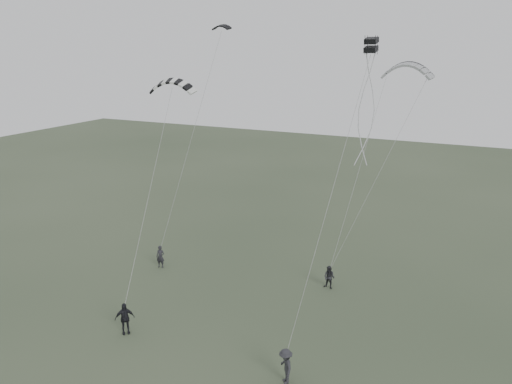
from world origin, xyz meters
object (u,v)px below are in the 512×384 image
at_px(flyer_far, 286,366).
at_px(kite_striped, 172,81).
at_px(flyer_left, 160,257).
at_px(kite_box, 371,45).
at_px(flyer_center, 125,318).
at_px(kite_pale_large, 408,64).
at_px(kite_dark_small, 221,26).
at_px(flyer_right, 329,277).

height_order(flyer_far, kite_striped, kite_striped).
height_order(flyer_left, kite_box, kite_box).
bearing_deg(kite_box, flyer_left, 178.27).
distance_m(flyer_left, flyer_center, 9.33).
bearing_deg(kite_pale_large, kite_dark_small, -162.75).
height_order(flyer_far, kite_dark_small, kite_dark_small).
relative_size(flyer_right, flyer_center, 0.85).
height_order(flyer_far, kite_pale_large, kite_pale_large).
height_order(flyer_right, kite_pale_large, kite_pale_large).
xyz_separation_m(flyer_right, kite_dark_small, (-10.41, 3.79, 17.23)).
relative_size(flyer_left, kite_box, 2.48).
xyz_separation_m(flyer_right, flyer_center, (-9.32, -10.76, 0.15)).
height_order(flyer_center, kite_box, kite_box).
bearing_deg(kite_striped, flyer_far, -46.08).
bearing_deg(flyer_center, flyer_left, 68.25).
height_order(flyer_left, kite_pale_large, kite_pale_large).
distance_m(flyer_left, kite_dark_small, 18.35).
xyz_separation_m(flyer_far, kite_pale_large, (2.14, 17.29, 14.36)).
bearing_deg(kite_striped, flyer_center, -90.24).
bearing_deg(flyer_right, flyer_far, -76.08).
xyz_separation_m(flyer_left, kite_striped, (2.05, -0.35, 13.42)).
height_order(flyer_left, flyer_far, flyer_far).
distance_m(kite_pale_large, kite_striped, 16.64).
relative_size(kite_dark_small, kite_striped, 0.50).
xyz_separation_m(flyer_center, kite_dark_small, (-1.10, 14.55, 17.08)).
distance_m(flyer_far, kite_box, 17.30).
relative_size(flyer_left, flyer_right, 1.05).
bearing_deg(flyer_left, kite_striped, -23.53).
bearing_deg(kite_dark_small, flyer_far, -40.33).
relative_size(flyer_center, kite_box, 2.77).
distance_m(flyer_right, flyer_center, 14.23).
relative_size(flyer_center, kite_dark_small, 1.22).
xyz_separation_m(kite_dark_small, kite_pale_large, (13.61, 2.57, -2.76)).
bearing_deg(kite_box, kite_pale_large, 91.91).
height_order(flyer_center, kite_striped, kite_striped).
bearing_deg(flyer_left, flyer_right, -4.49).
distance_m(flyer_center, kite_striped, 15.74).
bearing_deg(kite_dark_small, flyer_right, -8.26).
bearing_deg(kite_pale_large, kite_box, -85.73).
height_order(kite_pale_large, kite_box, kite_box).
distance_m(flyer_right, kite_box, 16.45).
xyz_separation_m(flyer_center, kite_pale_large, (12.52, 17.12, 14.32)).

